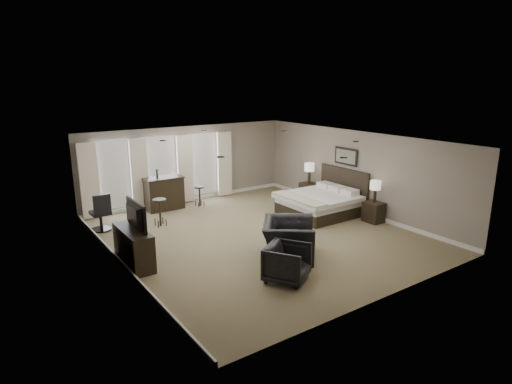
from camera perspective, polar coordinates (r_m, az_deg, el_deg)
room at (r=11.37m, az=0.32°, el=0.41°), size 7.60×8.60×2.64m
window_bay at (r=14.47m, az=-12.37°, el=2.77°), size 5.25×0.20×2.30m
bed at (r=13.43m, az=8.33°, el=-0.24°), size 2.14×2.05×1.36m
nightstand_near at (r=13.20m, az=15.40°, el=-2.60°), size 0.45×0.55×0.60m
nightstand_far at (r=15.14m, az=7.03°, el=0.05°), size 0.46×0.57×0.62m
lamp_near at (r=13.04m, az=15.58°, el=0.05°), size 0.32×0.32×0.65m
lamp_far at (r=14.98m, az=7.11°, el=2.51°), size 0.34×0.34×0.71m
wall_art at (r=13.97m, az=11.88°, el=4.67°), size 0.04×0.96×0.56m
dresser at (r=10.17m, az=-15.98°, el=-7.10°), size 0.48×1.48×0.86m
tv at (r=10.00m, az=-16.18°, el=-4.42°), size 0.65×1.13×0.15m
armchair_near at (r=10.21m, az=4.36°, el=-5.47°), size 1.54×1.61×1.19m
armchair_far at (r=9.09m, az=4.18°, el=-9.19°), size 1.14×1.12×0.87m
bar_counter at (r=14.24m, az=-12.16°, el=-0.15°), size 1.24×0.64×1.08m
bar_stool_left at (r=12.65m, az=-12.68°, el=-2.69°), size 0.41×0.41×0.81m
bar_stool_right at (r=14.41m, az=-7.53°, el=-0.56°), size 0.38×0.38×0.69m
desk_chair at (r=12.72m, az=-20.07°, el=-2.50°), size 0.59×0.59×1.09m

